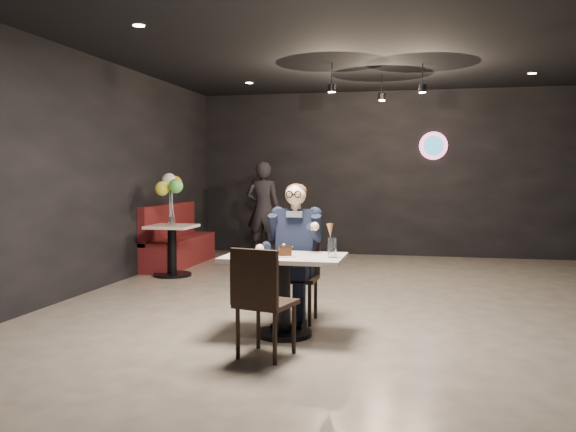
% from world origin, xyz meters
% --- Properties ---
extents(floor, '(9.00, 9.00, 0.00)m').
position_xyz_m(floor, '(0.00, 0.00, 0.00)').
color(floor, gray).
rests_on(floor, ground).
extents(wall_sign, '(0.50, 0.06, 0.50)m').
position_xyz_m(wall_sign, '(0.80, 4.47, 2.00)').
color(wall_sign, pink).
rests_on(wall_sign, floor).
extents(pendant_lights, '(1.40, 1.20, 0.36)m').
position_xyz_m(pendant_lights, '(0.00, 2.00, 2.88)').
color(pendant_lights, black).
rests_on(pendant_lights, floor).
extents(main_table, '(1.10, 0.70, 0.75)m').
position_xyz_m(main_table, '(-0.61, -1.36, 0.38)').
color(main_table, silver).
rests_on(main_table, floor).
extents(chair_far, '(0.42, 0.46, 0.92)m').
position_xyz_m(chair_far, '(-0.61, -0.81, 0.46)').
color(chair_far, black).
rests_on(chair_far, floor).
extents(chair_near, '(0.52, 0.55, 0.92)m').
position_xyz_m(chair_near, '(-0.61, -2.02, 0.46)').
color(chair_near, black).
rests_on(chair_near, floor).
extents(seated_man, '(0.60, 0.80, 1.44)m').
position_xyz_m(seated_man, '(-0.61, -0.81, 0.72)').
color(seated_man, black).
rests_on(seated_man, floor).
extents(dessert_plate, '(0.23, 0.23, 0.01)m').
position_xyz_m(dessert_plate, '(-0.58, -1.44, 0.76)').
color(dessert_plate, white).
rests_on(dessert_plate, main_table).
extents(cake_slice, '(0.14, 0.12, 0.08)m').
position_xyz_m(cake_slice, '(-0.58, -1.45, 0.80)').
color(cake_slice, black).
rests_on(cake_slice, dessert_plate).
extents(mint_leaf, '(0.06, 0.04, 0.01)m').
position_xyz_m(mint_leaf, '(-0.53, -1.45, 0.84)').
color(mint_leaf, '#2A812B').
rests_on(mint_leaf, cake_slice).
extents(sundae_glass, '(0.08, 0.08, 0.18)m').
position_xyz_m(sundae_glass, '(-0.16, -1.39, 0.84)').
color(sundae_glass, silver).
rests_on(sundae_glass, main_table).
extents(wafer_cone, '(0.08, 0.08, 0.12)m').
position_xyz_m(wafer_cone, '(-0.17, -1.42, 0.99)').
color(wafer_cone, tan).
rests_on(wafer_cone, sundae_glass).
extents(booth_bench, '(0.50, 2.01, 1.00)m').
position_xyz_m(booth_bench, '(-3.25, 2.49, 0.50)').
color(booth_bench, '#470F0F').
rests_on(booth_bench, floor).
extents(side_table, '(0.64, 0.64, 0.80)m').
position_xyz_m(side_table, '(-2.95, 1.49, 0.40)').
color(side_table, silver).
rests_on(side_table, floor).
extents(balloon_vase, '(0.10, 0.10, 0.16)m').
position_xyz_m(balloon_vase, '(-2.95, 1.49, 0.83)').
color(balloon_vase, silver).
rests_on(balloon_vase, side_table).
extents(balloon_bunch, '(0.38, 0.38, 0.63)m').
position_xyz_m(balloon_bunch, '(-2.95, 1.49, 1.22)').
color(balloon_bunch, '#FEFF35').
rests_on(balloon_bunch, balloon_vase).
extents(passerby, '(0.64, 0.43, 1.72)m').
position_xyz_m(passerby, '(-2.18, 3.80, 0.86)').
color(passerby, black).
rests_on(passerby, floor).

